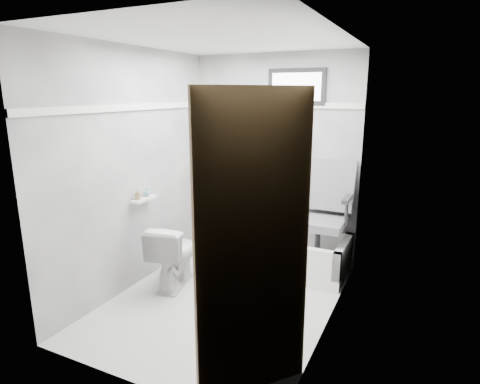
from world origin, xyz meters
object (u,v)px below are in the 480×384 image
Objects in this scene: soap_bottle_a at (138,195)px; soap_bottle_b at (147,192)px; door at (274,278)px; office_chair at (319,214)px; toilet at (174,255)px; bathtub at (280,250)px.

soap_bottle_a is 0.14m from soap_bottle_b.
door is 2.27m from soap_bottle_a.
door reaches higher than soap_bottle_a.
door reaches higher than soap_bottle_b.
office_chair reaches higher than soap_bottle_a.
door is at bearing -35.25° from soap_bottle_b.
soap_bottle_a reaches higher than soap_bottle_b.
door is 2.35m from soap_bottle_b.
soap_bottle_b reaches higher than toilet.
bathtub is 1.22m from toilet.
bathtub is 18.12× the size of soap_bottle_b.
bathtub is 2.21× the size of toilet.
soap_bottle_b is (0.00, 0.14, -0.01)m from soap_bottle_a.
toilet is at bearing 140.08° from door.
toilet is at bearing -3.23° from soap_bottle_b.
toilet is at bearing -145.03° from office_chair.
door reaches higher than bathtub.
bathtub is 1.63m from soap_bottle_b.
soap_bottle_b is (-1.59, -0.88, 0.27)m from office_chair.
toilet is 8.19× the size of soap_bottle_b.
door is (1.60, -1.34, 0.67)m from toilet.
bathtub is at bearing 36.10° from soap_bottle_b.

